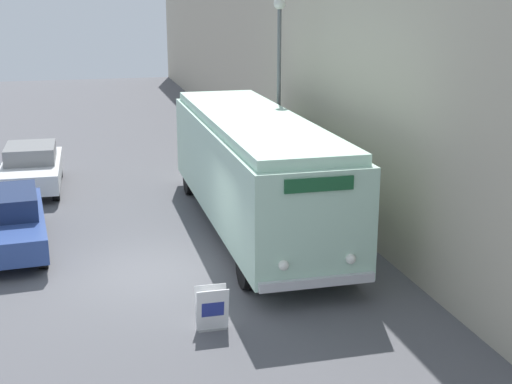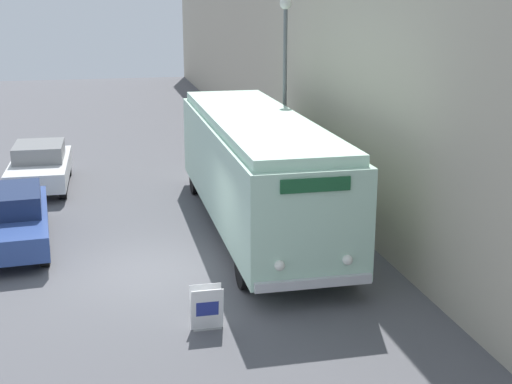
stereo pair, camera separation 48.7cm
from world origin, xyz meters
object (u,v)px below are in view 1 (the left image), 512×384
(vintage_bus, at_px, (253,166))
(sign_board, at_px, (212,309))
(parked_car_near, at_px, (7,220))
(streetlamp, at_px, (279,70))
(parked_car_mid, at_px, (32,167))

(vintage_bus, bearing_deg, sign_board, -111.46)
(parked_car_near, bearing_deg, vintage_bus, -4.51)
(parked_car_near, bearing_deg, streetlamp, 15.64)
(vintage_bus, bearing_deg, parked_car_near, 179.71)
(vintage_bus, relative_size, streetlamp, 1.76)
(vintage_bus, distance_m, streetlamp, 3.99)
(streetlamp, height_order, parked_car_near, streetlamp)
(vintage_bus, distance_m, parked_car_mid, 8.47)
(sign_board, bearing_deg, vintage_bus, 68.54)
(streetlamp, bearing_deg, vintage_bus, -117.93)
(vintage_bus, distance_m, parked_car_near, 6.51)
(sign_board, relative_size, parked_car_near, 0.18)
(streetlamp, bearing_deg, sign_board, -113.71)
(sign_board, relative_size, parked_car_mid, 0.19)
(streetlamp, bearing_deg, parked_car_mid, 159.28)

